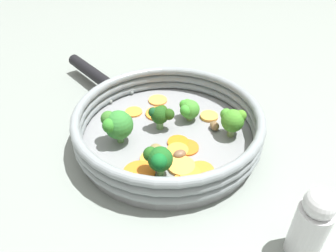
# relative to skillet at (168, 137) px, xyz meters

# --- Properties ---
(ground_plane) EXTENTS (4.00, 4.00, 0.00)m
(ground_plane) POSITION_rel_skillet_xyz_m (0.00, 0.00, -0.01)
(ground_plane) COLOR gray
(skillet) EXTENTS (0.29, 0.29, 0.02)m
(skillet) POSITION_rel_skillet_xyz_m (0.00, 0.00, 0.00)
(skillet) COLOR gray
(skillet) RESTS_ON ground_plane
(skillet_rim_wall) EXTENTS (0.31, 0.31, 0.05)m
(skillet_rim_wall) POSITION_rel_skillet_xyz_m (0.00, 0.00, 0.03)
(skillet_rim_wall) COLOR gray
(skillet_rim_wall) RESTS_ON skillet
(skillet_handle) EXTENTS (0.14, 0.15, 0.02)m
(skillet_handle) POSITION_rel_skillet_xyz_m (-0.16, -0.17, 0.02)
(skillet_handle) COLOR black
(skillet_handle) RESTS_ON skillet
(skillet_rivet_left) EXTENTS (0.01, 0.01, 0.01)m
(skillet_rivet_left) POSITION_rel_skillet_xyz_m (-0.11, -0.08, 0.01)
(skillet_rivet_left) COLOR gray
(skillet_rivet_left) RESTS_ON skillet
(skillet_rivet_right) EXTENTS (0.01, 0.01, 0.01)m
(skillet_rivet_right) POSITION_rel_skillet_xyz_m (-0.08, -0.12, 0.01)
(skillet_rivet_right) COLOR gray
(skillet_rivet_right) RESTS_ON skillet
(carrot_slice_0) EXTENTS (0.04, 0.04, 0.00)m
(carrot_slice_0) POSITION_rel_skillet_xyz_m (-0.05, -0.07, 0.01)
(carrot_slice_0) COLOR orange
(carrot_slice_0) RESTS_ON skillet
(carrot_slice_1) EXTENTS (0.07, 0.07, 0.00)m
(carrot_slice_1) POSITION_rel_skillet_xyz_m (0.10, -0.03, 0.01)
(carrot_slice_1) COLOR orange
(carrot_slice_1) RESTS_ON skillet
(carrot_slice_2) EXTENTS (0.05, 0.05, 0.00)m
(carrot_slice_2) POSITION_rel_skillet_xyz_m (-0.09, -0.03, 0.01)
(carrot_slice_2) COLOR #F8953F
(carrot_slice_2) RESTS_ON skillet
(carrot_slice_3) EXTENTS (0.05, 0.05, 0.00)m
(carrot_slice_3) POSITION_rel_skillet_xyz_m (0.03, 0.03, 0.01)
(carrot_slice_3) COLOR orange
(carrot_slice_3) RESTS_ON skillet
(carrot_slice_4) EXTENTS (0.04, 0.04, 0.00)m
(carrot_slice_4) POSITION_rel_skillet_xyz_m (0.02, 0.02, 0.01)
(carrot_slice_4) COLOR orange
(carrot_slice_4) RESTS_ON skillet
(carrot_slice_5) EXTENTS (0.04, 0.04, 0.00)m
(carrot_slice_5) POSITION_rel_skillet_xyz_m (0.09, 0.04, 0.01)
(carrot_slice_5) COLOR orange
(carrot_slice_5) RESTS_ON skillet
(carrot_slice_6) EXTENTS (0.05, 0.05, 0.00)m
(carrot_slice_6) POSITION_rel_skillet_xyz_m (-0.05, -0.03, 0.01)
(carrot_slice_6) COLOR orange
(carrot_slice_6) RESTS_ON skillet
(carrot_slice_7) EXTENTS (0.04, 0.04, 0.01)m
(carrot_slice_7) POSITION_rel_skillet_xyz_m (-0.05, 0.07, 0.01)
(carrot_slice_7) COLOR #EC9C3F
(carrot_slice_7) RESTS_ON skillet
(carrot_slice_8) EXTENTS (0.04, 0.04, 0.00)m
(carrot_slice_8) POSITION_rel_skillet_xyz_m (0.11, 0.04, 0.01)
(carrot_slice_8) COLOR orange
(carrot_slice_8) RESTS_ON skillet
(carrot_slice_9) EXTENTS (0.04, 0.04, 0.00)m
(carrot_slice_9) POSITION_rel_skillet_xyz_m (0.08, 0.06, 0.01)
(carrot_slice_9) COLOR orange
(carrot_slice_9) RESTS_ON skillet
(carrot_slice_10) EXTENTS (0.04, 0.04, 0.00)m
(carrot_slice_10) POSITION_rel_skillet_xyz_m (0.08, 0.03, 0.01)
(carrot_slice_10) COLOR #F89B41
(carrot_slice_10) RESTS_ON skillet
(carrot_slice_11) EXTENTS (0.04, 0.04, 0.00)m
(carrot_slice_11) POSITION_rel_skillet_xyz_m (0.04, 0.02, 0.01)
(carrot_slice_11) COLOR orange
(carrot_slice_11) RESTS_ON skillet
(carrot_slice_12) EXTENTS (0.05, 0.05, 0.00)m
(carrot_slice_12) POSITION_rel_skillet_xyz_m (0.07, -0.02, 0.01)
(carrot_slice_12) COLOR orange
(carrot_slice_12) RESTS_ON skillet
(broccoli_floret_0) EXTENTS (0.05, 0.05, 0.06)m
(broccoli_floret_0) POSITION_rel_skillet_xyz_m (0.03, -0.08, 0.04)
(broccoli_floret_0) COLOR #5C8E4B
(broccoli_floret_0) RESTS_ON skillet
(broccoli_floret_1) EXTENTS (0.04, 0.04, 0.04)m
(broccoli_floret_1) POSITION_rel_skillet_xyz_m (-0.04, 0.03, 0.03)
(broccoli_floret_1) COLOR #8DB05E
(broccoli_floret_1) RESTS_ON skillet
(broccoli_floret_2) EXTENTS (0.03, 0.04, 0.04)m
(broccoli_floret_2) POSITION_rel_skillet_xyz_m (-0.01, -0.01, 0.04)
(broccoli_floret_2) COLOR #659652
(broccoli_floret_2) RESTS_ON skillet
(broccoli_floret_3) EXTENTS (0.04, 0.04, 0.05)m
(broccoli_floret_3) POSITION_rel_skillet_xyz_m (-0.01, 0.10, 0.04)
(broccoli_floret_3) COLOR #7C9955
(broccoli_floret_3) RESTS_ON skillet
(broccoli_floret_4) EXTENTS (0.04, 0.04, 0.05)m
(broccoli_floret_4) POSITION_rel_skillet_xyz_m (0.10, -0.00, 0.04)
(broccoli_floret_4) COLOR #5C8F4E
(broccoli_floret_4) RESTS_ON skillet
(mushroom_piece_0) EXTENTS (0.03, 0.03, 0.01)m
(mushroom_piece_0) POSITION_rel_skillet_xyz_m (0.05, -0.01, 0.02)
(mushroom_piece_0) COLOR olive
(mushroom_piece_0) RESTS_ON skillet
(mushroom_piece_1) EXTENTS (0.02, 0.02, 0.01)m
(mushroom_piece_1) POSITION_rel_skillet_xyz_m (-0.02, 0.08, 0.02)
(mushroom_piece_1) COLOR brown
(mushroom_piece_1) RESTS_ON skillet
(mushroom_piece_2) EXTENTS (0.02, 0.03, 0.01)m
(mushroom_piece_2) POSITION_rel_skillet_xyz_m (0.06, 0.02, 0.01)
(mushroom_piece_2) COLOR brown
(mushroom_piece_2) RESTS_ON skillet
(salt_shaker) EXTENTS (0.04, 0.04, 0.10)m
(salt_shaker) POSITION_rel_skillet_xyz_m (0.19, 0.18, 0.04)
(salt_shaker) COLOR silver
(salt_shaker) RESTS_ON ground_plane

